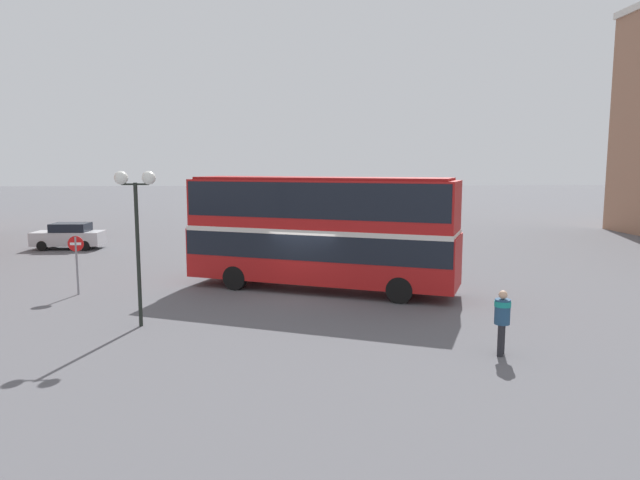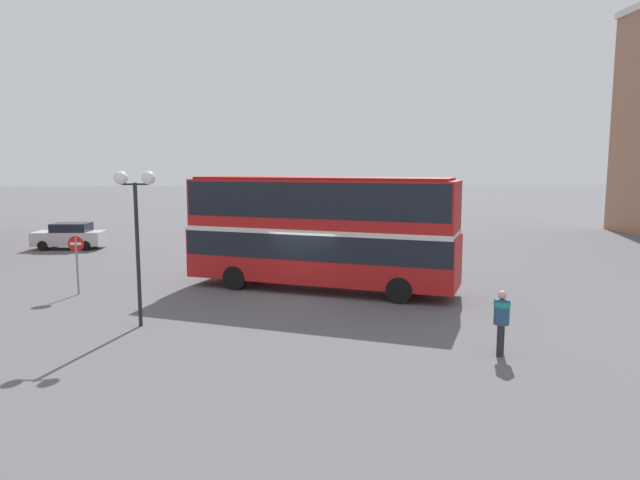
% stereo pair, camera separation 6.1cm
% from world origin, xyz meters
% --- Properties ---
extents(ground_plane, '(240.00, 240.00, 0.00)m').
position_xyz_m(ground_plane, '(0.00, 0.00, 0.00)').
color(ground_plane, '#5B5B60').
extents(double_decker_bus, '(11.14, 6.65, 4.62)m').
position_xyz_m(double_decker_bus, '(0.79, 0.70, 2.64)').
color(double_decker_bus, red).
rests_on(double_decker_bus, ground_plane).
extents(pedestrian_foreground, '(0.59, 0.59, 1.78)m').
position_xyz_m(pedestrian_foreground, '(5.18, -7.63, 1.09)').
color(pedestrian_foreground, '#232328').
rests_on(pedestrian_foreground, ground_plane).
extents(parked_car_kerb_near, '(4.12, 1.87, 1.59)m').
position_xyz_m(parked_car_kerb_near, '(-13.81, 13.19, 0.80)').
color(parked_car_kerb_near, silver).
rests_on(parked_car_kerb_near, ground_plane).
extents(parked_car_kerb_far, '(4.26, 1.78, 1.54)m').
position_xyz_m(parked_car_kerb_far, '(7.07, 14.28, 0.79)').
color(parked_car_kerb_far, silver).
rests_on(parked_car_kerb_far, ground_plane).
extents(street_lamp_twin_globe, '(1.26, 0.42, 4.92)m').
position_xyz_m(street_lamp_twin_globe, '(-5.24, -4.20, 3.97)').
color(street_lamp_twin_globe, black).
rests_on(street_lamp_twin_globe, ground_plane).
extents(no_entry_sign, '(0.61, 0.08, 2.34)m').
position_xyz_m(no_entry_sign, '(-8.84, 0.50, 1.57)').
color(no_entry_sign, gray).
rests_on(no_entry_sign, ground_plane).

